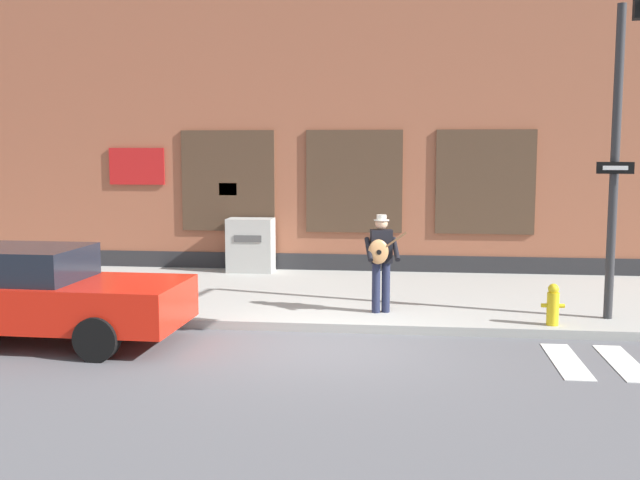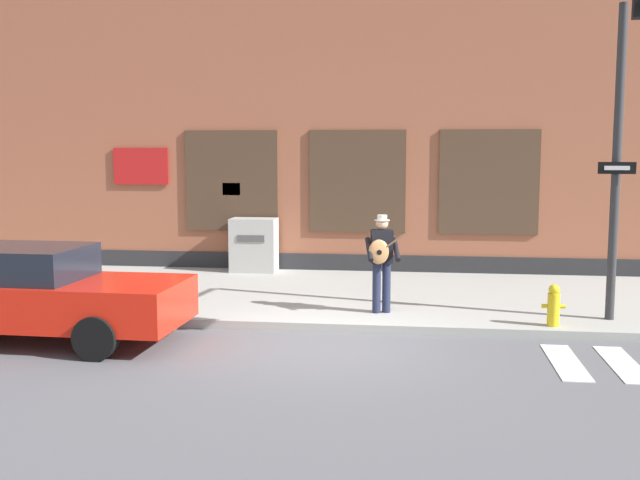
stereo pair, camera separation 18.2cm
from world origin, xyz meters
The scene contains 8 objects.
ground_plane centered at (0.00, 0.00, 0.00)m, with size 160.00×160.00×0.00m, color #56565B.
sidewalk centered at (0.00, 3.71, 0.08)m, with size 28.00×5.67×0.15m.
building_backdrop centered at (0.00, 8.54, 4.39)m, with size 28.00×4.06×8.80m.
red_car centered at (-4.54, -0.29, 0.77)m, with size 4.65×2.07×1.53m.
busker centered at (0.82, 1.85, 1.16)m, with size 0.76×0.61×1.76m.
traffic_light centered at (4.59, 0.78, 3.93)m, with size 0.84×3.01×5.49m.
utility_box centered at (-2.44, 6.09, 0.80)m, with size 1.09×0.67×1.28m.
fire_hydrant centered at (3.70, 1.22, 0.50)m, with size 0.38×0.20×0.70m.
Camera 2 is at (1.46, -11.32, 3.04)m, focal length 42.00 mm.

